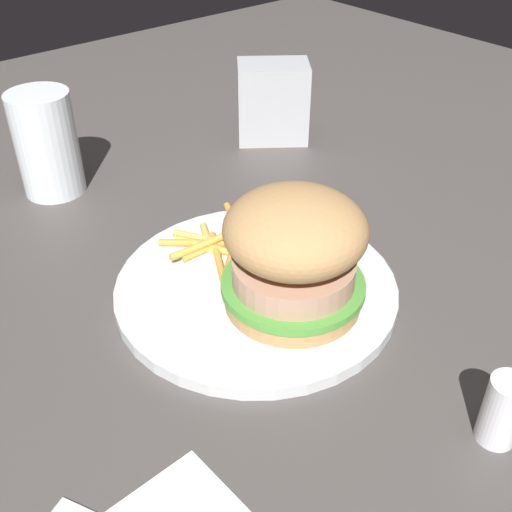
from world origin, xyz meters
TOP-DOWN VIEW (x-y plane):
  - ground_plane at (0.00, 0.00)m, footprint 1.60×1.60m
  - plate at (0.02, 0.01)m, footprint 0.25×0.25m
  - sandwich at (-0.02, 0.01)m, footprint 0.12×0.12m
  - fries_pile at (0.09, 0.01)m, footprint 0.11×0.12m
  - drink_glass at (0.32, 0.07)m, footprint 0.07×0.07m
  - napkin_dispenser at (0.26, -0.21)m, footprint 0.10×0.11m
  - salt_shaker at (-0.21, -0.01)m, footprint 0.03×0.03m

SIDE VIEW (x-z plane):
  - ground_plane at x=0.00m, z-range 0.00..0.00m
  - plate at x=0.02m, z-range 0.00..0.01m
  - fries_pile at x=0.09m, z-range 0.01..0.02m
  - salt_shaker at x=-0.21m, z-range 0.00..0.06m
  - napkin_dispenser at x=0.26m, z-range 0.00..0.10m
  - drink_glass at x=0.32m, z-range -0.01..0.11m
  - sandwich at x=-0.02m, z-range 0.01..0.12m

